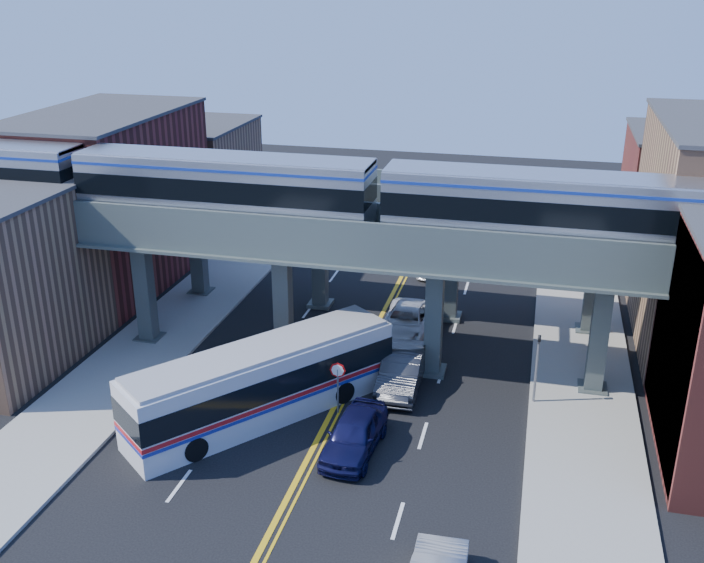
{
  "coord_description": "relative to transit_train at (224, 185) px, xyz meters",
  "views": [
    {
      "loc": [
        8.61,
        -27.9,
        19.4
      ],
      "look_at": [
        -0.15,
        7.56,
        4.84
      ],
      "focal_mm": 40.0,
      "sensor_mm": 36.0,
      "label": 1
    }
  ],
  "objects": [
    {
      "name": "stop_sign",
      "position": [
        7.21,
        -5.0,
        -7.5
      ],
      "size": [
        0.76,
        0.09,
        2.63
      ],
      "color": "slate",
      "rests_on": "ground"
    },
    {
      "name": "building_west_c",
      "position": [
        -11.59,
        21.0,
        -5.26
      ],
      "size": [
        8.0,
        10.0,
        8.0
      ],
      "primitive_type": "cube",
      "color": "#886046",
      "rests_on": "ground"
    },
    {
      "name": "car_lane_a",
      "position": [
        8.71,
        -7.88,
        -8.41
      ],
      "size": [
        2.33,
        5.13,
        1.71
      ],
      "primitive_type": "imported",
      "rotation": [
        0.0,
        0.0,
        -0.06
      ],
      "color": "#0E0F35",
      "rests_on": "ground"
    },
    {
      "name": "sidewalk_west",
      "position": [
        -4.59,
        2.0,
        -9.18
      ],
      "size": [
        5.0,
        70.0,
        0.16
      ],
      "primitive_type": "cube",
      "color": "gray",
      "rests_on": "ground"
    },
    {
      "name": "car_lane_c",
      "position": [
        8.8,
        4.15,
        -8.46
      ],
      "size": [
        2.82,
        5.83,
        1.6
      ],
      "primitive_type": "imported",
      "rotation": [
        0.0,
        0.0,
        -0.03
      ],
      "color": "silver",
      "rests_on": "ground"
    },
    {
      "name": "ground",
      "position": [
        6.91,
        -8.0,
        -9.26
      ],
      "size": [
        120.0,
        120.0,
        0.0
      ],
      "primitive_type": "plane",
      "color": "black",
      "rests_on": "ground"
    },
    {
      "name": "transit_train",
      "position": [
        0.0,
        0.0,
        0.0
      ],
      "size": [
        47.09,
        2.95,
        3.44
      ],
      "color": "black",
      "rests_on": "elevated_viaduct_near"
    },
    {
      "name": "elevated_viaduct_far",
      "position": [
        6.91,
        7.0,
        -2.79
      ],
      "size": [
        52.0,
        3.6,
        7.4
      ],
      "color": "#3D4745",
      "rests_on": "ground"
    },
    {
      "name": "car_lane_b",
      "position": [
        9.66,
        -1.82,
        -8.35
      ],
      "size": [
        2.05,
        5.59,
        1.83
      ],
      "primitive_type": "imported",
      "rotation": [
        0.0,
        0.0,
        0.02
      ],
      "color": "#2A292C",
      "rests_on": "ground"
    },
    {
      "name": "mural_panel",
      "position": [
        21.46,
        -4.0,
        -4.51
      ],
      "size": [
        0.1,
        9.5,
        9.5
      ],
      "primitive_type": "cube",
      "color": "teal",
      "rests_on": "ground"
    },
    {
      "name": "building_east_c",
      "position": [
        25.41,
        21.0,
        -4.76
      ],
      "size": [
        8.0,
        10.0,
        9.0
      ],
      "primitive_type": "cube",
      "color": "maroon",
      "rests_on": "ground"
    },
    {
      "name": "sidewalk_east",
      "position": [
        18.41,
        2.0,
        -9.18
      ],
      "size": [
        5.0,
        70.0,
        0.16
      ],
      "primitive_type": "cube",
      "color": "gray",
      "rests_on": "ground"
    },
    {
      "name": "traffic_signal",
      "position": [
        16.11,
        -2.0,
        -6.96
      ],
      "size": [
        0.15,
        0.18,
        4.1
      ],
      "color": "slate",
      "rests_on": "ground"
    },
    {
      "name": "car_lane_d",
      "position": [
        9.1,
        14.77,
        -8.5
      ],
      "size": [
        2.39,
        5.32,
        1.51
      ],
      "primitive_type": "imported",
      "rotation": [
        0.0,
        0.0,
        -0.05
      ],
      "color": "silver",
      "rests_on": "ground"
    },
    {
      "name": "elevated_viaduct_near",
      "position": [
        6.91,
        0.0,
        -2.79
      ],
      "size": [
        52.0,
        3.6,
        7.4
      ],
      "color": "#3D4745",
      "rests_on": "ground"
    },
    {
      "name": "building_west_b",
      "position": [
        -11.59,
        8.0,
        -3.76
      ],
      "size": [
        8.0,
        14.0,
        11.0
      ],
      "primitive_type": "cube",
      "color": "maroon",
      "rests_on": "ground"
    },
    {
      "name": "transit_bus",
      "position": [
        3.91,
        -6.07,
        -7.52
      ],
      "size": [
        10.46,
        12.06,
        3.38
      ],
      "rotation": [
        0.0,
        0.0,
        0.9
      ],
      "color": "silver",
      "rests_on": "ground"
    }
  ]
}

